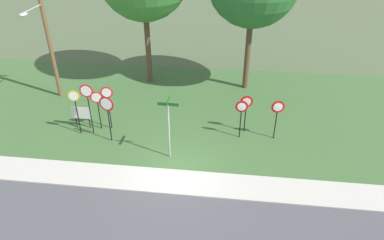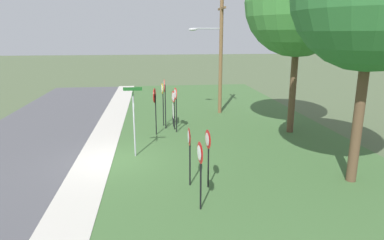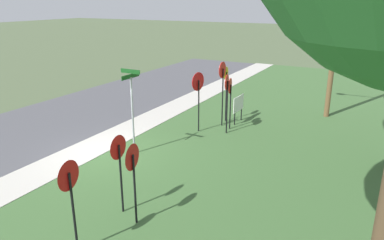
{
  "view_description": "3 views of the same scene",
  "coord_description": "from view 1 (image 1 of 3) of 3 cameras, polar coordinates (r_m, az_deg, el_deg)",
  "views": [
    {
      "loc": [
        2.2,
        -12.43,
        10.41
      ],
      "look_at": [
        0.38,
        2.82,
        1.05
      ],
      "focal_mm": 32.79,
      "sensor_mm": 36.0,
      "label": 1
    },
    {
      "loc": [
        14.16,
        1.76,
        5.38
      ],
      "look_at": [
        -0.61,
        3.56,
        1.6
      ],
      "focal_mm": 31.61,
      "sensor_mm": 36.0,
      "label": 2
    },
    {
      "loc": [
        9.54,
        8.73,
        5.44
      ],
      "look_at": [
        -0.99,
        3.11,
        1.51
      ],
      "focal_mm": 34.23,
      "sensor_mm": 36.0,
      "label": 3
    }
  ],
  "objects": [
    {
      "name": "yield_sign_far_left",
      "position": [
        17.79,
        8.03,
        1.47
      ],
      "size": [
        0.65,
        0.1,
        2.17
      ],
      "rotation": [
        0.0,
        0.0,
        0.03
      ],
      "color": "black",
      "rests_on": "grass_median"
    },
    {
      "name": "yield_sign_near_right",
      "position": [
        18.04,
        13.72,
        1.42
      ],
      "size": [
        0.68,
        0.12,
        2.22
      ],
      "rotation": [
        0.0,
        0.0,
        0.12
      ],
      "color": "black",
      "rests_on": "grass_median"
    },
    {
      "name": "stop_sign_near_left",
      "position": [
        18.81,
        -13.56,
        3.3
      ],
      "size": [
        0.63,
        0.13,
        2.52
      ],
      "rotation": [
        0.0,
        0.0,
        0.15
      ],
      "color": "black",
      "rests_on": "grass_median"
    },
    {
      "name": "stop_sign_far_left",
      "position": [
        17.71,
        -13.64,
        1.74
      ],
      "size": [
        0.77,
        0.17,
        2.57
      ],
      "rotation": [
        0.0,
        0.0,
        -0.19
      ],
      "color": "black",
      "rests_on": "grass_median"
    },
    {
      "name": "street_name_post",
      "position": [
        16.1,
        -3.8,
        -0.67
      ],
      "size": [
        0.96,
        0.82,
        3.13
      ],
      "rotation": [
        0.0,
        0.0,
        -0.02
      ],
      "color": "#9EA0A8",
      "rests_on": "grass_median"
    },
    {
      "name": "yield_sign_near_left",
      "position": [
        18.36,
        8.81,
        2.34
      ],
      "size": [
        0.67,
        0.13,
        2.14
      ],
      "rotation": [
        0.0,
        0.0,
        0.13
      ],
      "color": "black",
      "rests_on": "grass_median"
    },
    {
      "name": "utility_pole",
      "position": [
        22.45,
        -22.77,
        13.33
      ],
      "size": [
        2.1,
        2.32,
        7.94
      ],
      "color": "brown",
      "rests_on": "grass_median"
    },
    {
      "name": "grass_median",
      "position": [
        21.27,
        -0.0,
        2.11
      ],
      "size": [
        44.0,
        12.0,
        0.04
      ],
      "primitive_type": "cube",
      "color": "#3D6033",
      "rests_on": "ground_plane"
    },
    {
      "name": "ground_plane",
      "position": [
        16.36,
        -2.51,
        -8.2
      ],
      "size": [
        160.0,
        160.0,
        0.0
      ],
      "primitive_type": "plane",
      "color": "#4C5B3D"
    },
    {
      "name": "sidewalk_strip",
      "position": [
        15.74,
        -2.98,
        -9.95
      ],
      "size": [
        44.0,
        1.6,
        0.06
      ],
      "primitive_type": "cube",
      "color": "#BCB7AD",
      "rests_on": "ground_plane"
    },
    {
      "name": "notice_board",
      "position": [
        19.79,
        -17.54,
        0.94
      ],
      "size": [
        1.1,
        0.08,
        1.25
      ],
      "rotation": [
        0.0,
        0.0,
        -0.03
      ],
      "color": "black",
      "rests_on": "grass_median"
    },
    {
      "name": "stop_sign_far_center",
      "position": [
        18.51,
        -16.62,
        3.36
      ],
      "size": [
        0.7,
        0.09,
        2.88
      ],
      "rotation": [
        0.0,
        0.0,
        -0.01
      ],
      "color": "black",
      "rests_on": "grass_median"
    },
    {
      "name": "stop_sign_near_right",
      "position": [
        18.81,
        -18.46,
        2.57
      ],
      "size": [
        0.61,
        0.11,
        2.56
      ],
      "rotation": [
        0.0,
        0.0,
        0.09
      ],
      "color": "black",
      "rests_on": "grass_median"
    },
    {
      "name": "stop_sign_far_right",
      "position": [
        19.02,
        -15.15,
        2.78
      ],
      "size": [
        0.65,
        0.15,
        2.25
      ],
      "rotation": [
        0.0,
        0.0,
        0.19
      ],
      "color": "black",
      "rests_on": "grass_median"
    }
  ]
}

